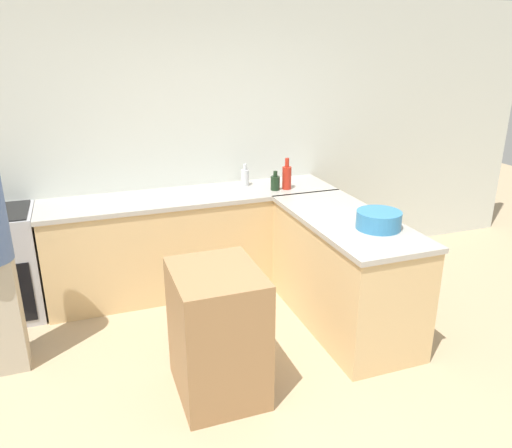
% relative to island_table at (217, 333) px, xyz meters
% --- Properties ---
extents(ground_plane, '(14.00, 14.00, 0.00)m').
position_rel_island_table_xyz_m(ground_plane, '(0.22, -0.40, -0.45)').
color(ground_plane, tan).
extents(wall_back, '(8.00, 0.06, 2.70)m').
position_rel_island_table_xyz_m(wall_back, '(0.22, 1.94, 0.90)').
color(wall_back, silver).
rests_on(wall_back, ground_plane).
extents(counter_back, '(2.73, 0.66, 0.94)m').
position_rel_island_table_xyz_m(counter_back, '(0.22, 1.60, 0.02)').
color(counter_back, '#D6B27A').
rests_on(counter_back, ground_plane).
extents(counter_peninsula, '(0.69, 1.57, 0.94)m').
position_rel_island_table_xyz_m(counter_peninsula, '(1.24, 0.52, 0.02)').
color(counter_peninsula, '#D6B27A').
rests_on(counter_peninsula, ground_plane).
extents(island_table, '(0.56, 0.67, 0.90)m').
position_rel_island_table_xyz_m(island_table, '(0.00, 0.00, 0.00)').
color(island_table, '#997047').
rests_on(island_table, ground_plane).
extents(mixing_bowl, '(0.34, 0.34, 0.14)m').
position_rel_island_table_xyz_m(mixing_bowl, '(1.34, 0.23, 0.55)').
color(mixing_bowl, teal).
rests_on(mixing_bowl, counter_peninsula).
extents(hot_sauce_bottle, '(0.09, 0.09, 0.30)m').
position_rel_island_table_xyz_m(hot_sauce_bottle, '(1.12, 1.47, 0.61)').
color(hot_sauce_bottle, red).
rests_on(hot_sauce_bottle, counter_back).
extents(vinegar_bottle_clear, '(0.08, 0.08, 0.22)m').
position_rel_island_table_xyz_m(vinegar_bottle_clear, '(0.78, 1.73, 0.57)').
color(vinegar_bottle_clear, silver).
rests_on(vinegar_bottle_clear, counter_back).
extents(wine_bottle_dark, '(0.09, 0.09, 0.19)m').
position_rel_island_table_xyz_m(wine_bottle_dark, '(1.00, 1.47, 0.56)').
color(wine_bottle_dark, black).
rests_on(wine_bottle_dark, counter_back).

